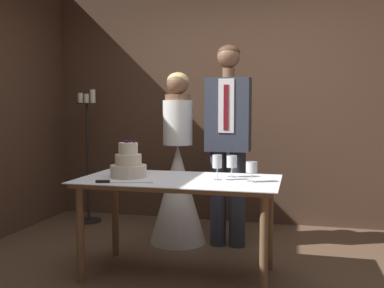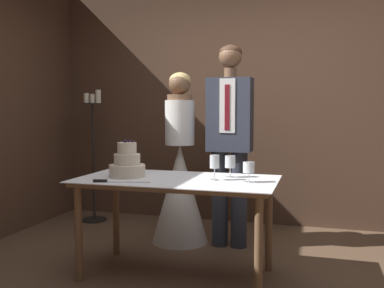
{
  "view_description": "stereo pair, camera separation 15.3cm",
  "coord_description": "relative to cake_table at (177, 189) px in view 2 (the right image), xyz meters",
  "views": [
    {
      "loc": [
        0.69,
        -2.88,
        1.26
      ],
      "look_at": [
        -0.17,
        0.62,
        0.98
      ],
      "focal_mm": 40.0,
      "sensor_mm": 36.0,
      "label": 1
    },
    {
      "loc": [
        0.84,
        -2.84,
        1.26
      ],
      "look_at": [
        -0.17,
        0.62,
        0.98
      ],
      "focal_mm": 40.0,
      "sensor_mm": 36.0,
      "label": 2
    }
  ],
  "objects": [
    {
      "name": "cake_table",
      "position": [
        0.0,
        0.0,
        0.0
      ],
      "size": [
        1.5,
        0.8,
        0.75
      ],
      "color": "brown",
      "rests_on": "ground_plane"
    },
    {
      "name": "candle_stand",
      "position": [
        -1.44,
        1.31,
        0.08
      ],
      "size": [
        0.28,
        0.28,
        1.5
      ],
      "color": "black",
      "rests_on": "ground_plane"
    },
    {
      "name": "cake_knife",
      "position": [
        -0.4,
        -0.3,
        0.09
      ],
      "size": [
        0.4,
        0.12,
        0.02
      ],
      "rotation": [
        0.0,
        0.0,
        0.24
      ],
      "color": "silver",
      "rests_on": "cake_table"
    },
    {
      "name": "wall_back",
      "position": [
        0.17,
        1.79,
        0.72
      ],
      "size": [
        4.53,
        0.12,
        2.77
      ],
      "primitive_type": "cube",
      "color": "#513828",
      "rests_on": "ground_plane"
    },
    {
      "name": "groom",
      "position": [
        0.24,
        0.82,
        0.37
      ],
      "size": [
        0.4,
        0.25,
        1.86
      ],
      "color": "#333847",
      "rests_on": "ground_plane"
    },
    {
      "name": "bride",
      "position": [
        -0.24,
        0.82,
        -0.07
      ],
      "size": [
        0.54,
        0.54,
        1.63
      ],
      "color": "white",
      "rests_on": "ground_plane"
    },
    {
      "name": "wine_glass_near",
      "position": [
        0.29,
        0.01,
        0.22
      ],
      "size": [
        0.07,
        0.07,
        0.19
      ],
      "color": "silver",
      "rests_on": "cake_table"
    },
    {
      "name": "wine_glass_far",
      "position": [
        0.38,
        0.18,
        0.2
      ],
      "size": [
        0.08,
        0.08,
        0.17
      ],
      "color": "silver",
      "rests_on": "cake_table"
    },
    {
      "name": "tiered_cake",
      "position": [
        -0.4,
        -0.01,
        0.18
      ],
      "size": [
        0.28,
        0.28,
        0.29
      ],
      "color": "beige",
      "rests_on": "cake_table"
    },
    {
      "name": "wine_glass_middle",
      "position": [
        0.55,
        -0.02,
        0.19
      ],
      "size": [
        0.08,
        0.08,
        0.15
      ],
      "color": "silver",
      "rests_on": "cake_table"
    },
    {
      "name": "ground_plane",
      "position": [
        0.17,
        -0.2,
        -0.67
      ],
      "size": [
        40.0,
        40.0,
        0.0
      ],
      "primitive_type": "plane",
      "color": "brown"
    }
  ]
}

